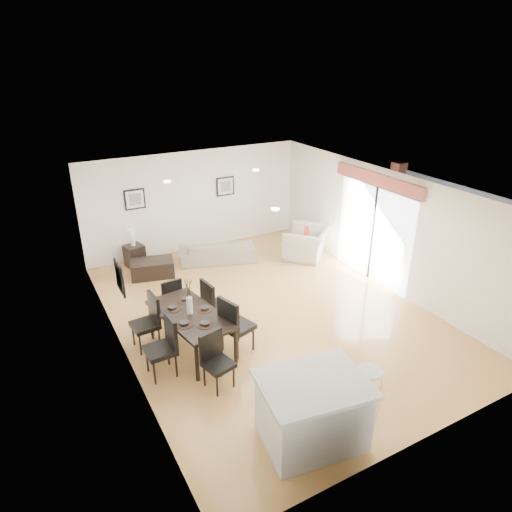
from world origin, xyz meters
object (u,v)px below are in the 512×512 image
armchair (307,243)px  dining_chair_efar (213,302)px  sofa (217,251)px  coffee_table (152,268)px  dining_chair_foot (171,297)px  side_table (135,256)px  dining_chair_wnear (165,343)px  kitchen_island (312,411)px  dining_chair_enear (234,323)px  bar_stool (370,377)px  dining_chair_head (215,357)px  dining_table (190,317)px  dining_chair_wfar (149,318)px

armchair → dining_chair_efar: (-3.58, -1.98, 0.19)m
sofa → coffee_table: size_ratio=1.91×
armchair → dining_chair_foot: dining_chair_foot is taller
side_table → dining_chair_wnear: bearing=-98.4°
dining_chair_efar → kitchen_island: (0.04, -3.28, -0.07)m
armchair → dining_chair_wnear: size_ratio=1.12×
dining_chair_enear → dining_chair_foot: size_ratio=1.20×
sofa → kitchen_island: 6.30m
bar_stool → dining_chair_efar: bearing=107.6°
dining_chair_efar → sofa: bearing=-32.9°
armchair → dining_chair_enear: bearing=-3.3°
dining_chair_wnear → sofa: bearing=143.3°
dining_chair_wnear → coffee_table: dining_chair_wnear is taller
dining_chair_head → dining_table: bearing=75.6°
kitchen_island → side_table: bearing=104.0°
side_table → kitchen_island: 6.90m
dining_table → dining_chair_efar: 0.78m
sofa → dining_chair_enear: bearing=88.1°
dining_chair_foot → dining_chair_wfar: bearing=43.3°
dining_chair_foot → kitchen_island: size_ratio=0.59×
armchair → dining_chair_foot: bearing=-25.1°
sofa → dining_chair_head: size_ratio=2.02×
dining_chair_enear → armchair: bearing=-67.8°
armchair → coffee_table: (-3.96, 0.83, -0.19)m
dining_chair_wfar → side_table: bearing=164.9°
sofa → kitchen_island: (-1.33, -6.16, 0.23)m
armchair → dining_chair_head: (-4.23, -3.55, 0.15)m
dining_chair_wnear → bar_stool: (2.30, -2.40, 0.11)m
kitchen_island → coffee_table: bearing=102.7°
side_table → kitchen_island: kitchen_island is taller
dining_chair_head → coffee_table: 4.40m
dining_chair_efar → dining_chair_foot: 0.93m
dining_chair_wnear → dining_chair_efar: dining_chair_wnear is taller
dining_chair_wnear → side_table: 4.52m
dining_chair_enear → dining_chair_efar: size_ratio=1.08×
dining_chair_wnear → dining_chair_head: bearing=40.4°
sofa → bar_stool: 6.18m
bar_stool → dining_chair_head: bearing=134.5°
dining_chair_enear → side_table: bearing=-9.3°
coffee_table → dining_chair_enear: bearing=-70.5°
dining_chair_enear → dining_chair_head: bearing=117.9°
sofa → dining_chair_wnear: dining_chair_wnear is taller
sofa → side_table: bearing=-1.6°
dining_chair_wnear → kitchen_island: (1.30, -2.40, -0.09)m
bar_stool → dining_table: bearing=120.5°
bar_stool → dining_chair_wnear: bearing=133.9°
side_table → dining_chair_efar: bearing=-80.4°
dining_chair_wnear → dining_chair_wfar: bearing=178.5°
dining_chair_head → dining_chair_foot: dining_chair_head is taller
dining_table → dining_chair_wnear: (-0.63, -0.45, -0.07)m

